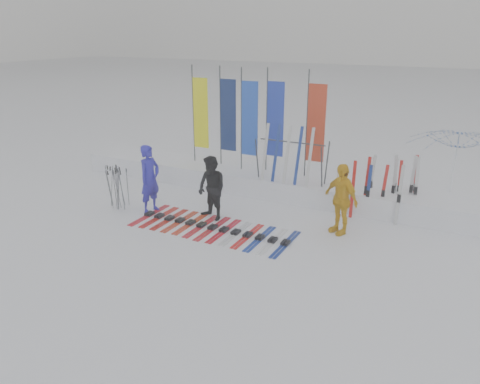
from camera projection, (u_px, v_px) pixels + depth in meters
The scene contains 11 objects.
ground at pixel (201, 251), 10.87m from camera, with size 120.00×120.00×0.00m, color white.
snow_bank at pixel (278, 184), 14.63m from camera, with size 14.00×1.60×0.60m, color white.
person_blue at pixel (150, 179), 12.94m from camera, with size 0.70×0.46×1.92m, color #221FB5.
person_black at pixel (212, 188), 12.45m from camera, with size 0.85×0.66×1.74m, color black.
person_yellow at pixel (341, 199), 11.59m from camera, with size 1.06×0.44×1.81m, color #E8AF0F.
tent_canopy at pixel (454, 172), 12.71m from camera, with size 2.65×2.70×2.43m, color white.
ski_row at pixel (213, 228), 12.08m from camera, with size 4.23×1.70×0.07m.
pole_cluster at pixel (117, 188), 13.34m from camera, with size 0.62×0.55×1.25m.
feather_flags at pixel (252, 118), 14.62m from camera, with size 4.53×0.30×3.20m.
ski_rack at pixel (292, 155), 13.69m from camera, with size 2.04×0.80×1.23m.
upright_skis at pixel (390, 187), 12.74m from camera, with size 1.59×1.15×1.70m.
Camera 1 is at (5.28, -8.29, 4.91)m, focal length 35.00 mm.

